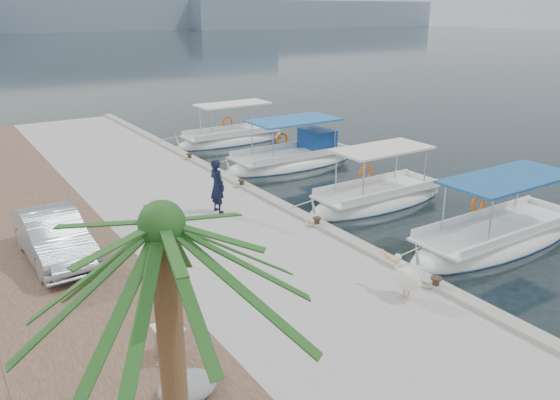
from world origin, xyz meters
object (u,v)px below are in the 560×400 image
at_px(fishing_caique_c, 376,201).
at_px(fisherman, 217,186).
at_px(fishing_caique_e, 231,140).
at_px(date_palm, 162,227).
at_px(fishing_caique_d, 292,161).
at_px(pelican, 407,277).
at_px(parked_car, 54,237).
at_px(fishing_caique_b, 497,240).

bearing_deg(fishing_caique_c, fisherman, 167.22).
distance_m(fishing_caique_e, date_palm, 25.18).
bearing_deg(date_palm, fishing_caique_d, 51.29).
relative_size(fishing_caique_e, pelican, 5.20).
xyz_separation_m(fishing_caique_c, date_palm, (-12.06, -9.11, 4.66)).
bearing_deg(fishing_caique_e, fishing_caique_d, -87.23).
xyz_separation_m(date_palm, parked_car, (0.30, 9.55, -3.60)).
distance_m(fishing_caique_d, pelican, 14.21).
bearing_deg(fisherman, fishing_caique_d, -59.19).
relative_size(fishing_caique_c, pelican, 4.85).
bearing_deg(date_palm, fishing_caique_b, 17.91).
distance_m(date_palm, parked_car, 10.21).
bearing_deg(pelican, fisherman, 98.18).
bearing_deg(parked_car, fishing_caique_b, -25.91).
xyz_separation_m(fishing_caique_e, parked_car, (-11.99, -11.93, 1.07)).
xyz_separation_m(fishing_caique_e, fisherman, (-6.39, -10.97, 1.32)).
bearing_deg(pelican, parked_car, 134.17).
distance_m(fishing_caique_d, date_palm, 20.62).
distance_m(fishing_caique_c, pelican, 8.26).
height_order(fishing_caique_b, fishing_caique_c, same).
distance_m(pelican, parked_car, 9.66).
distance_m(fishing_caique_b, date_palm, 14.17).
height_order(fishing_caique_b, pelican, fishing_caique_b).
height_order(fishing_caique_c, fisherman, fisherman).
bearing_deg(fishing_caique_e, fisherman, -120.24).
height_order(fishing_caique_d, pelican, fishing_caique_d).
relative_size(fishing_caique_e, parked_car, 1.63).
xyz_separation_m(fishing_caique_c, parked_car, (-11.76, 0.44, 1.07)).
bearing_deg(fishing_caique_e, date_palm, -119.78).
distance_m(fisherman, date_palm, 12.50).
relative_size(fishing_caique_d, pelican, 5.47).
bearing_deg(fishing_caique_b, date_palm, -162.09).
xyz_separation_m(fishing_caique_d, fishing_caique_e, (-0.28, 5.79, -0.07)).
relative_size(fishing_caique_e, date_palm, 1.31).
height_order(fishing_caique_e, fisherman, fisherman).
height_order(fishing_caique_c, pelican, fishing_caique_c).
xyz_separation_m(fishing_caique_b, date_palm, (-12.73, -4.11, 4.66)).
bearing_deg(fishing_caique_d, date_palm, -128.71).
height_order(fishing_caique_d, fishing_caique_e, same).
xyz_separation_m(fishing_caique_b, fishing_caique_d, (-0.16, 11.57, 0.07)).
distance_m(fishing_caique_d, parked_car, 13.76).
height_order(pelican, fisherman, fisherman).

